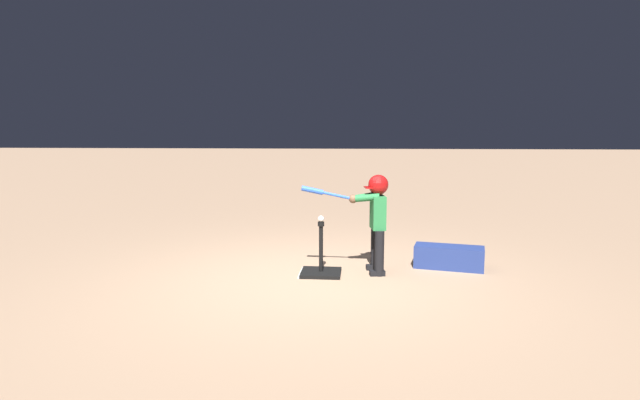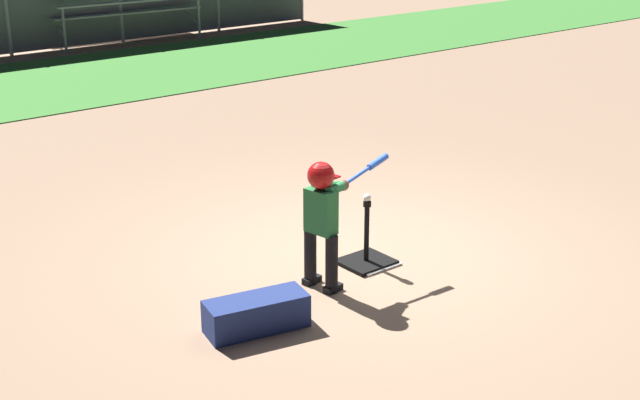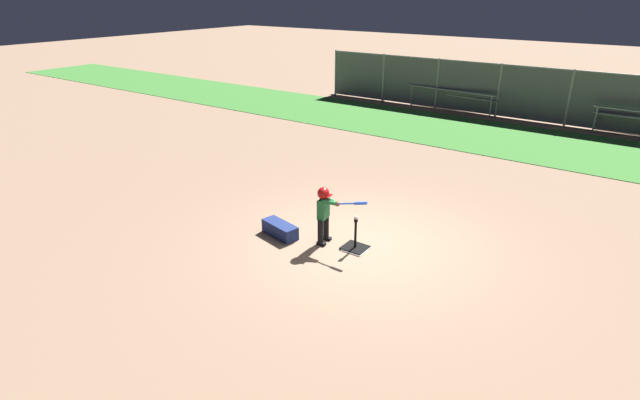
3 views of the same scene
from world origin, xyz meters
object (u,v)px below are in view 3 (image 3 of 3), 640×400
(equipment_bag, at_px, (280,229))
(bleachers_right_center, at_px, (371,84))
(baseball, at_px, (356,218))
(bleachers_far_left, at_px, (458,97))
(batting_tee, at_px, (355,245))
(batter_child, at_px, (325,208))

(equipment_bag, bearing_deg, bleachers_right_center, 125.47)
(baseball, xyz_separation_m, bleachers_far_left, (-3.03, 13.24, -0.24))
(batting_tee, height_order, bleachers_far_left, bleachers_far_left)
(batter_child, height_order, bleachers_right_center, batter_child)
(batter_child, relative_size, equipment_bag, 1.42)
(batter_child, xyz_separation_m, bleachers_right_center, (-7.00, 14.02, -0.31))
(bleachers_right_center, relative_size, equipment_bag, 3.42)
(baseball, bearing_deg, batter_child, -168.29)
(batting_tee, relative_size, bleachers_right_center, 0.22)
(bleachers_far_left, xyz_separation_m, equipment_bag, (1.46, -13.66, -0.30))
(batter_child, bearing_deg, bleachers_far_left, 100.15)
(baseball, height_order, bleachers_right_center, bleachers_right_center)
(batting_tee, xyz_separation_m, baseball, (-0.00, 0.00, 0.60))
(batting_tee, relative_size, baseball, 8.62)
(batter_child, distance_m, baseball, 0.65)
(bleachers_far_left, bearing_deg, bleachers_right_center, 172.01)
(batter_child, height_order, baseball, batter_child)
(batting_tee, relative_size, equipment_bag, 0.76)
(batting_tee, xyz_separation_m, bleachers_far_left, (-3.03, 13.24, 0.36))
(baseball, distance_m, bleachers_right_center, 15.85)
(bleachers_far_left, bearing_deg, batter_child, -79.85)
(bleachers_right_center, distance_m, equipment_bag, 15.54)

